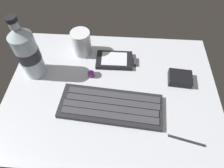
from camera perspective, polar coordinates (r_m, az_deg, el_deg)
The scene contains 8 objects.
ground_plane at distance 60.44cm, azimuth -0.01°, elevation -2.37°, with size 64.00×48.00×2.80cm.
keyboard at distance 55.85cm, azimuth 0.09°, elevation -6.45°, with size 29.76×13.20×1.70cm.
handheld_device at distance 66.25cm, azimuth 1.23°, elevation 6.94°, with size 12.87×7.74×1.50cm.
juice_cup at distance 68.03cm, azimuth -8.86°, elevation 11.57°, with size 6.40×6.40×8.50cm.
water_bottle at distance 62.23cm, azimuth -23.42°, elevation 8.54°, with size 6.73×6.73×20.80cm.
charger_block at distance 64.34cm, azimuth 19.18°, elevation 1.59°, with size 7.00×5.60×2.40cm, color black.
trackball_mouse at distance 62.42cm, azimuth -6.13°, elevation 3.07°, with size 2.20×2.20×2.20cm, color purple.
stylus_pen at distance 55.71cm, azimuth 20.92°, elevation -15.02°, with size 0.70×0.70×9.50cm, color #26262B.
Camera 1 is at (2.18, -33.11, 49.68)cm, focal length 31.41 mm.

